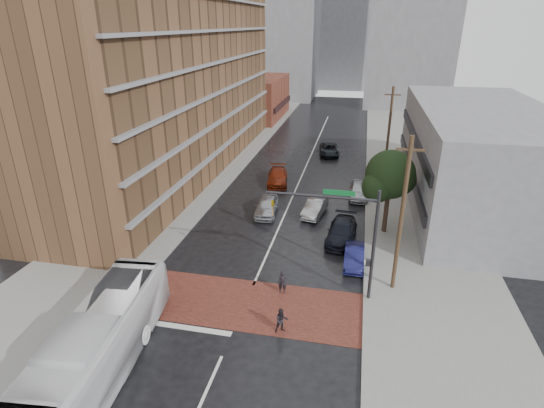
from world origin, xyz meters
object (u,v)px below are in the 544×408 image
at_px(pedestrian_b, 282,321).
at_px(car_travel_c, 277,177).
at_px(car_parked_mid, 342,232).
at_px(transit_bus, 97,347).
at_px(pedestrian_a, 283,282).
at_px(suv_travel, 329,150).
at_px(car_travel_b, 315,208).
at_px(car_parked_far, 359,190).
at_px(car_parked_near, 354,256).
at_px(car_travel_a, 267,206).

relative_size(pedestrian_b, car_travel_c, 0.29).
xyz_separation_m(car_travel_c, car_parked_mid, (7.39, -11.44, 0.00)).
height_order(transit_bus, pedestrian_a, transit_bus).
distance_m(suv_travel, car_parked_mid, 23.45).
bearing_deg(car_parked_mid, car_travel_b, 125.06).
xyz_separation_m(pedestrian_b, suv_travel, (-0.39, 34.76, -0.05)).
bearing_deg(car_parked_far, pedestrian_a, -104.82).
distance_m(transit_bus, car_parked_far, 28.09).
xyz_separation_m(transit_bus, car_parked_mid, (10.51, 16.33, -0.94)).
height_order(suv_travel, car_parked_near, suv_travel).
xyz_separation_m(car_parked_mid, car_parked_far, (1.10, 9.23, 0.02)).
height_order(car_parked_near, car_parked_far, car_parked_far).
xyz_separation_m(transit_bus, car_travel_c, (3.12, 27.76, -0.94)).
bearing_deg(car_travel_a, pedestrian_b, -78.31).
bearing_deg(car_travel_c, transit_bus, -106.04).
bearing_deg(car_travel_a, car_parked_far, 31.64).
distance_m(pedestrian_a, suv_travel, 31.16).
bearing_deg(car_travel_b, car_parked_mid, -49.24).
relative_size(transit_bus, car_parked_near, 3.14).
bearing_deg(car_parked_far, car_travel_c, 164.69).
distance_m(car_parked_near, car_parked_mid, 3.63).
relative_size(car_parked_near, car_parked_mid, 0.75).
height_order(car_parked_near, car_parked_mid, car_parked_mid).
relative_size(pedestrian_b, suv_travel, 0.30).
bearing_deg(pedestrian_b, car_parked_mid, 53.07).
distance_m(transit_bus, car_travel_b, 22.14).
bearing_deg(pedestrian_b, transit_bus, -173.01).
bearing_deg(suv_travel, car_parked_far, -81.86).
distance_m(pedestrian_a, car_travel_c, 19.78).
relative_size(car_travel_b, suv_travel, 0.84).
bearing_deg(car_travel_c, car_travel_b, -65.59).
xyz_separation_m(transit_bus, pedestrian_b, (7.94, 4.83, -0.94)).
bearing_deg(pedestrian_b, pedestrian_a, 75.43).
relative_size(car_travel_b, car_parked_far, 0.94).
xyz_separation_m(transit_bus, pedestrian_a, (7.32, 8.43, -0.91)).
height_order(transit_bus, suv_travel, transit_bus).
distance_m(car_travel_a, car_travel_b, 4.27).
height_order(car_travel_c, car_parked_far, car_parked_far).
height_order(car_travel_a, car_travel_c, car_travel_a).
relative_size(pedestrian_b, car_parked_far, 0.33).
distance_m(car_travel_a, car_parked_far, 9.70).
distance_m(pedestrian_a, pedestrian_b, 3.66).
distance_m(pedestrian_a, car_parked_near, 6.15).
bearing_deg(car_parked_mid, car_parked_near, -68.61).
bearing_deg(car_travel_b, pedestrian_b, -80.09).
bearing_deg(pedestrian_b, car_travel_b, 65.73).
relative_size(car_travel_b, car_parked_near, 1.09).
bearing_deg(suv_travel, transit_bus, -108.81).
xyz_separation_m(car_parked_near, car_parked_mid, (-1.07, 3.46, 0.11)).
relative_size(pedestrian_a, car_parked_mid, 0.30).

